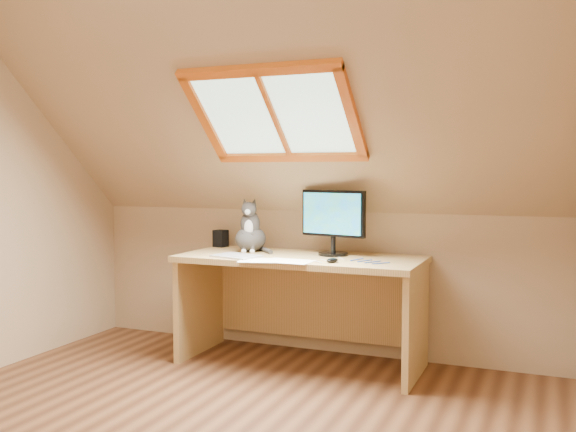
% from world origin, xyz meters
% --- Properties ---
extents(room_shell, '(3.52, 3.52, 2.41)m').
position_xyz_m(room_shell, '(0.00, -0.09, 1.43)').
color(room_shell, tan).
rests_on(room_shell, ground).
extents(desk, '(1.59, 0.70, 0.73)m').
position_xyz_m(desk, '(0.03, 1.45, 0.50)').
color(desk, tan).
rests_on(desk, ground).
extents(monitor, '(0.46, 0.20, 0.43)m').
position_xyz_m(monitor, '(0.22, 1.49, 0.98)').
color(monitor, black).
rests_on(monitor, desk).
extents(cat, '(0.26, 0.29, 0.38)m').
position_xyz_m(cat, '(-0.37, 1.46, 0.86)').
color(cat, '#3E3A37').
rests_on(cat, desk).
extents(desk_speaker, '(0.10, 0.10, 0.12)m').
position_xyz_m(desk_speaker, '(-0.70, 1.63, 0.79)').
color(desk_speaker, black).
rests_on(desk_speaker, desk).
extents(graphics_tablet, '(0.33, 0.27, 0.01)m').
position_xyz_m(graphics_tablet, '(-0.33, 1.17, 0.73)').
color(graphics_tablet, '#B2B2B7').
rests_on(graphics_tablet, desk).
extents(mouse, '(0.08, 0.11, 0.03)m').
position_xyz_m(mouse, '(0.33, 1.16, 0.74)').
color(mouse, black).
rests_on(mouse, desk).
extents(papers, '(0.33, 0.27, 0.00)m').
position_xyz_m(papers, '(-0.00, 1.12, 0.73)').
color(papers, white).
rests_on(papers, desk).
extents(cables, '(0.51, 0.26, 0.01)m').
position_xyz_m(cables, '(0.43, 1.26, 0.73)').
color(cables, silver).
rests_on(cables, desk).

